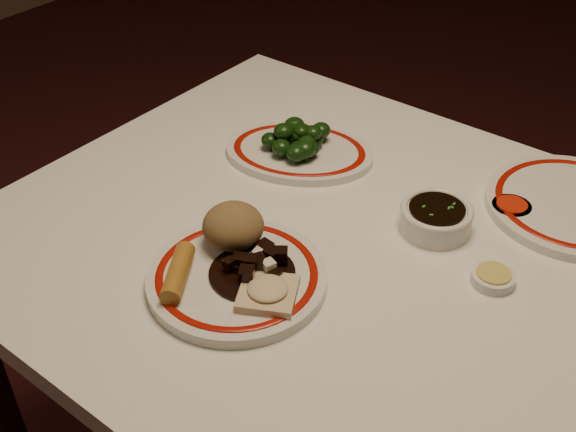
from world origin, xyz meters
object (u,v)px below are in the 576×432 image
at_px(broccoli_plate, 299,152).
at_px(broccoli_pile, 299,138).
at_px(main_plate, 237,278).
at_px(spring_roll, 178,273).
at_px(rice_mound, 233,226).
at_px(stirfry_heap, 255,265).
at_px(fried_wonton, 268,291).
at_px(soy_bowl, 436,219).
at_px(dining_table, 368,302).

relative_size(broccoli_plate, broccoli_pile, 2.67).
bearing_deg(main_plate, spring_roll, -132.14).
distance_m(rice_mound, stirfry_heap, 0.07).
relative_size(rice_mound, stirfry_heap, 0.74).
relative_size(fried_wonton, soy_bowl, 0.95).
bearing_deg(broccoli_pile, fried_wonton, -58.95).
bearing_deg(broccoli_pile, spring_roll, -78.21).
relative_size(spring_roll, fried_wonton, 1.00).
height_order(rice_mound, soy_bowl, rice_mound).
distance_m(dining_table, rice_mound, 0.25).
bearing_deg(fried_wonton, spring_roll, -156.89).
bearing_deg(main_plate, stirfry_heap, 51.90).
bearing_deg(broccoli_pile, dining_table, -31.09).
relative_size(dining_table, soy_bowl, 10.68).
relative_size(broccoli_pile, soy_bowl, 1.09).
distance_m(broccoli_pile, soy_bowl, 0.30).
bearing_deg(stirfry_heap, broccoli_plate, 116.45).
height_order(main_plate, rice_mound, rice_mound).
relative_size(broccoli_plate, soy_bowl, 2.90).
height_order(dining_table, main_plate, main_plate).
relative_size(spring_roll, broccoli_plate, 0.33).
distance_m(spring_roll, stirfry_heap, 0.11).
height_order(main_plate, broccoli_plate, main_plate).
height_order(fried_wonton, soy_bowl, same).
xyz_separation_m(dining_table, spring_roll, (-0.18, -0.23, 0.12)).
distance_m(fried_wonton, soy_bowl, 0.31).
xyz_separation_m(main_plate, spring_roll, (-0.06, -0.06, 0.02)).
bearing_deg(dining_table, rice_mound, -145.49).
distance_m(dining_table, broccoli_plate, 0.32).
bearing_deg(soy_bowl, stirfry_heap, -118.97).
relative_size(rice_mound, fried_wonton, 0.87).
height_order(rice_mound, broccoli_plate, rice_mound).
relative_size(dining_table, rice_mound, 12.97).
xyz_separation_m(rice_mound, stirfry_heap, (0.06, -0.03, -0.02)).
height_order(spring_roll, stirfry_heap, stirfry_heap).
bearing_deg(rice_mound, stirfry_heap, -23.62).
distance_m(dining_table, main_plate, 0.23).
distance_m(broccoli_plate, broccoli_pile, 0.03).
height_order(spring_roll, soy_bowl, spring_roll).
bearing_deg(stirfry_heap, dining_table, 53.65).
bearing_deg(rice_mound, dining_table, 34.51).
distance_m(main_plate, rice_mound, 0.08).
bearing_deg(soy_bowl, broccoli_pile, 172.82).
xyz_separation_m(rice_mound, broccoli_plate, (-0.09, 0.28, -0.04)).
relative_size(main_plate, rice_mound, 3.68).
xyz_separation_m(rice_mound, broccoli_pile, (-0.09, 0.28, -0.01)).
distance_m(spring_roll, soy_bowl, 0.41).
bearing_deg(soy_bowl, main_plate, -119.70).
height_order(stirfry_heap, broccoli_plate, stirfry_heap).
height_order(main_plate, spring_roll, spring_roll).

